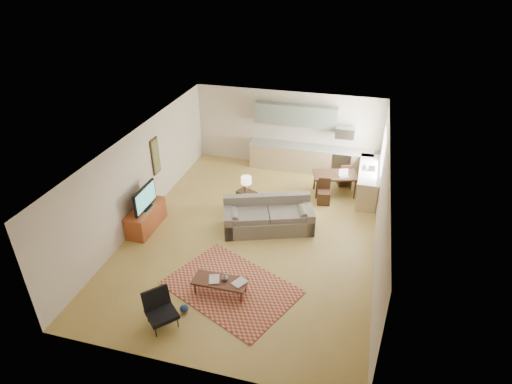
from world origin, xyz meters
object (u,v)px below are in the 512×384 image
(coffee_table, at_px, (220,287))
(sofa, at_px, (268,216))
(armchair, at_px, (161,311))
(dining_table, at_px, (334,184))
(tv_credenza, at_px, (146,218))
(console_table, at_px, (247,200))

(coffee_table, bearing_deg, sofa, 80.42)
(armchair, bearing_deg, sofa, 24.54)
(armchair, relative_size, dining_table, 0.55)
(coffee_table, xyz_separation_m, tv_credenza, (-2.86, 1.95, 0.14))
(sofa, bearing_deg, dining_table, 37.98)
(coffee_table, relative_size, tv_credenza, 0.87)
(dining_table, bearing_deg, coffee_table, -125.55)
(armchair, bearing_deg, dining_table, 18.71)
(sofa, relative_size, coffee_table, 2.05)
(armchair, relative_size, tv_credenza, 0.53)
(sofa, height_order, dining_table, sofa)
(sofa, height_order, armchair, sofa)
(sofa, distance_m, coffee_table, 2.81)
(console_table, xyz_separation_m, dining_table, (2.43, 1.64, 0.04))
(sofa, relative_size, armchair, 3.36)
(coffee_table, bearing_deg, armchair, -125.83)
(coffee_table, height_order, tv_credenza, tv_credenza)
(sofa, relative_size, dining_table, 1.86)
(console_table, bearing_deg, armchair, -72.25)
(armchair, xyz_separation_m, console_table, (0.43, 4.81, -0.07))
(console_table, distance_m, dining_table, 2.93)
(sofa, bearing_deg, coffee_table, -118.88)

